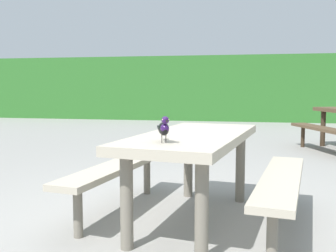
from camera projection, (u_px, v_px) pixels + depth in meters
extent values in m
plane|color=gray|center=(168.00, 221.00, 3.25)|extent=(60.00, 60.00, 0.00)
cube|color=#2D6B28|center=(228.00, 88.00, 13.60)|extent=(28.00, 1.99, 2.16)
cube|color=#B2A893|center=(194.00, 138.00, 3.19)|extent=(1.04, 1.90, 0.07)
cylinder|color=slate|center=(127.00, 202.00, 2.66)|extent=(0.09, 0.09, 0.67)
cylinder|color=slate|center=(202.00, 210.00, 2.48)|extent=(0.09, 0.09, 0.67)
cylinder|color=slate|center=(188.00, 164.00, 3.97)|extent=(0.09, 0.09, 0.67)
cylinder|color=slate|center=(240.00, 168.00, 3.79)|extent=(0.09, 0.09, 0.67)
cube|color=#B2A893|center=(118.00, 166.00, 3.46)|extent=(0.55, 1.73, 0.05)
cylinder|color=slate|center=(78.00, 212.00, 2.88)|extent=(0.07, 0.07, 0.39)
cylinder|color=slate|center=(147.00, 175.00, 4.08)|extent=(0.07, 0.07, 0.39)
cube|color=#B2A893|center=(281.00, 179.00, 2.97)|extent=(0.55, 1.73, 0.05)
cylinder|color=slate|center=(272.00, 237.00, 2.40)|extent=(0.07, 0.07, 0.39)
cylinder|color=slate|center=(286.00, 187.00, 3.59)|extent=(0.07, 0.07, 0.39)
ellipsoid|color=black|center=(164.00, 129.00, 2.63)|extent=(0.12, 0.17, 0.09)
ellipsoid|color=#2D144C|center=(165.00, 128.00, 2.59)|extent=(0.08, 0.08, 0.06)
sphere|color=#2D144C|center=(165.00, 120.00, 2.56)|extent=(0.05, 0.05, 0.05)
sphere|color=#EAE08C|center=(168.00, 120.00, 2.55)|extent=(0.01, 0.01, 0.01)
sphere|color=#EAE08C|center=(163.00, 120.00, 2.55)|extent=(0.01, 0.01, 0.01)
cone|color=black|center=(166.00, 121.00, 2.52)|extent=(0.03, 0.03, 0.02)
cube|color=black|center=(161.00, 129.00, 2.75)|extent=(0.07, 0.11, 0.04)
cylinder|color=#47423D|center=(166.00, 139.00, 2.63)|extent=(0.01, 0.01, 0.05)
cylinder|color=#47423D|center=(162.00, 139.00, 2.62)|extent=(0.01, 0.01, 0.05)
cylinder|color=#382B1D|center=(323.00, 129.00, 7.38)|extent=(0.09, 0.09, 0.67)
cube|color=brown|center=(322.00, 129.00, 6.62)|extent=(0.84, 1.70, 0.05)
cylinder|color=#382B1D|center=(303.00, 137.00, 7.27)|extent=(0.07, 0.07, 0.39)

